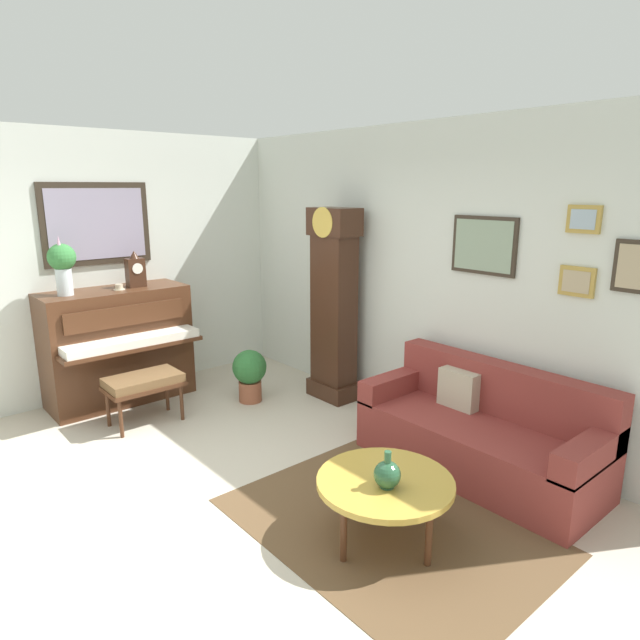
{
  "coord_description": "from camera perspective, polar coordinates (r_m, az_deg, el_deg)",
  "views": [
    {
      "loc": [
        3.34,
        -1.68,
        2.23
      ],
      "look_at": [
        -0.24,
        1.39,
        1.08
      ],
      "focal_mm": 30.84,
      "sensor_mm": 36.0,
      "label": 1
    }
  ],
  "objects": [
    {
      "name": "piano",
      "position": [
        6.13,
        -20.2,
        -2.48
      ],
      "size": [
        0.87,
        1.44,
        1.2
      ],
      "color": "#4C2B19",
      "rests_on": "ground_plane"
    },
    {
      "name": "area_rug",
      "position": [
        3.98,
        6.78,
        -20.4
      ],
      "size": [
        2.1,
        1.5,
        0.01
      ],
      "primitive_type": "cube",
      "color": "brown",
      "rests_on": "ground_plane"
    },
    {
      "name": "green_jug",
      "position": [
        3.54,
        6.99,
        -15.61
      ],
      "size": [
        0.17,
        0.17,
        0.24
      ],
      "color": "#234C33",
      "rests_on": "coffee_table"
    },
    {
      "name": "couch",
      "position": [
        4.65,
        16.39,
        -11.2
      ],
      "size": [
        1.9,
        0.8,
        0.84
      ],
      "color": "maroon",
      "rests_on": "ground_plane"
    },
    {
      "name": "mantel_clock",
      "position": [
        6.06,
        -18.61,
        4.88
      ],
      "size": [
        0.13,
        0.18,
        0.38
      ],
      "color": "#3D2316",
      "rests_on": "piano"
    },
    {
      "name": "flower_vase",
      "position": [
        5.82,
        -25.18,
        5.38
      ],
      "size": [
        0.26,
        0.26,
        0.58
      ],
      "color": "silver",
      "rests_on": "piano"
    },
    {
      "name": "wall_back",
      "position": [
        5.33,
        10.17,
        4.6
      ],
      "size": [
        5.3,
        0.13,
        2.8
      ],
      "color": "silver",
      "rests_on": "ground_plane"
    },
    {
      "name": "potted_plant",
      "position": [
        5.86,
        -7.31,
        -5.39
      ],
      "size": [
        0.36,
        0.36,
        0.56
      ],
      "color": "#935138",
      "rests_on": "ground_plane"
    },
    {
      "name": "ground_plane",
      "position": [
        4.38,
        -12.41,
        -17.98
      ],
      "size": [
        6.4,
        6.0,
        0.1
      ],
      "primitive_type": "cube",
      "color": "beige"
    },
    {
      "name": "teacup",
      "position": [
        5.96,
        -20.12,
        3.17
      ],
      "size": [
        0.12,
        0.12,
        0.06
      ],
      "color": "beige",
      "rests_on": "piano"
    },
    {
      "name": "wall_left",
      "position": [
        6.23,
        -24.58,
        4.93
      ],
      "size": [
        0.13,
        4.9,
        2.8
      ],
      "color": "silver",
      "rests_on": "ground_plane"
    },
    {
      "name": "coffee_table",
      "position": [
        3.67,
        6.78,
        -16.5
      ],
      "size": [
        0.88,
        0.88,
        0.42
      ],
      "color": "gold",
      "rests_on": "ground_plane"
    },
    {
      "name": "piano_bench",
      "position": [
        5.52,
        -17.85,
        -6.26
      ],
      "size": [
        0.42,
        0.7,
        0.48
      ],
      "color": "#4C2B19",
      "rests_on": "ground_plane"
    },
    {
      "name": "grandfather_clock",
      "position": [
        5.76,
        1.44,
        1.03
      ],
      "size": [
        0.52,
        0.34,
        2.03
      ],
      "color": "#3D2316",
      "rests_on": "ground_plane"
    }
  ]
}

